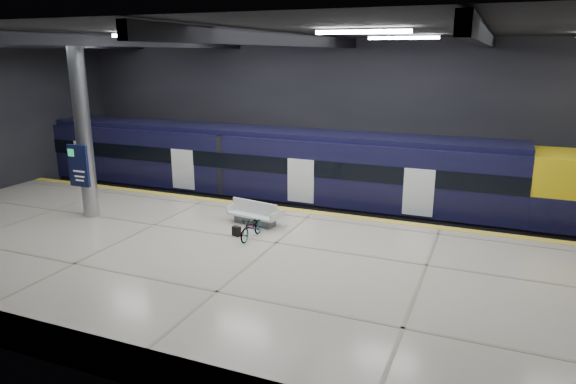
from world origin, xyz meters
The scene contains 10 objects.
ground centered at (0.00, 0.00, 0.00)m, with size 30.00×30.00×0.00m, color black.
room_shell centered at (0.00, 0.00, 5.72)m, with size 30.10×16.10×8.05m.
platform centered at (0.00, -2.50, 0.55)m, with size 30.00×11.00×1.10m, color beige.
safety_strip centered at (0.00, 2.75, 1.11)m, with size 30.00×0.40×0.01m, color yellow.
rails centered at (0.00, 5.50, 0.08)m, with size 30.00×1.52×0.16m.
train centered at (-2.28, 5.50, 2.06)m, with size 29.40×2.84×3.79m.
bench centered at (-1.53, 0.50, 1.42)m, with size 2.17×1.20×0.91m.
bicycle centered at (-0.96, -0.92, 1.50)m, with size 0.54×1.54×0.81m, color #99999E.
pannier_bag centered at (-1.56, -0.92, 1.28)m, with size 0.30×0.18×0.35m, color black.
info_column centered at (-8.00, -1.03, 4.46)m, with size 0.90×0.78×6.90m.
Camera 1 is at (6.61, -15.99, 7.34)m, focal length 32.00 mm.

